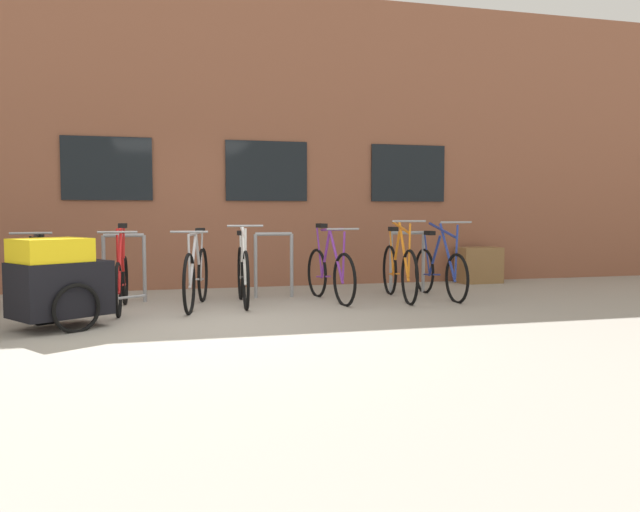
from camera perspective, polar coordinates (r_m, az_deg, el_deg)
The scene contains 12 objects.
ground_plane at distance 6.98m, azimuth -9.94°, elevation -5.96°, with size 42.00×42.00×0.00m, color #9E998E.
storefront_building at distance 12.68m, azimuth -12.25°, elevation 8.97°, with size 28.00×5.17×4.65m.
bike_rack at distance 8.80m, azimuth -10.56°, elevation -0.36°, with size 6.56×0.05×0.91m.
bicycle_white at distance 8.37m, azimuth -6.89°, elevation -1.55°, with size 0.44×1.72×1.06m.
bicycle_purple at distance 8.59m, azimuth 0.89°, elevation -1.46°, with size 0.44×1.66×1.06m.
bicycle_black at distance 8.28m, azimuth -23.92°, elevation -1.92°, with size 0.44×1.74×0.99m.
bicycle_silver at distance 8.18m, azimuth -10.98°, elevation -1.73°, with size 0.54×1.79×1.01m.
bicycle_red at distance 8.16m, azimuth -17.28°, elevation -2.02°, with size 0.44×1.68×1.07m.
bicycle_blue at distance 9.10m, azimuth 10.63°, elevation -1.28°, with size 0.44×1.76×1.09m.
bicycle_orange at distance 8.83m, azimuth 7.07°, elevation -1.25°, with size 0.44×1.77×1.11m.
bike_trailer at distance 7.06m, azimuth -22.34°, elevation -2.09°, with size 1.38×1.07×0.95m.
planter_box at distance 11.10m, azimuth 13.98°, elevation -0.79°, with size 0.70×0.44×0.60m, color olive.
Camera 1 is at (-0.55, -6.86, 1.20)m, focal length 35.85 mm.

